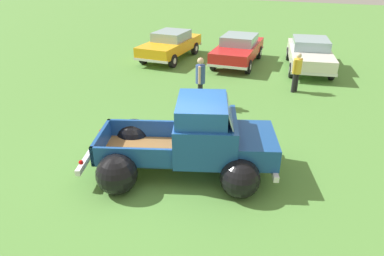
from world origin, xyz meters
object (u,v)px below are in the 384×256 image
at_px(spectator_0, 200,79).
at_px(vintage_pickup_truck, 195,144).
at_px(show_car_2, 310,53).
at_px(spectator_1, 297,70).
at_px(show_car_0, 171,44).
at_px(show_car_1, 238,49).

bearing_deg(spectator_0, vintage_pickup_truck, -82.79).
height_order(show_car_2, spectator_1, spectator_1).
bearing_deg(spectator_1, vintage_pickup_truck, -75.59).
relative_size(vintage_pickup_truck, show_car_0, 1.11).
relative_size(show_car_2, spectator_0, 2.77).
xyz_separation_m(show_car_0, spectator_1, (6.75, -2.83, 0.11)).
height_order(vintage_pickup_truck, show_car_1, vintage_pickup_truck).
bearing_deg(spectator_0, spectator_1, 30.91).
bearing_deg(show_car_1, vintage_pickup_truck, 6.97).
relative_size(vintage_pickup_truck, show_car_2, 1.01).
xyz_separation_m(vintage_pickup_truck, show_car_1, (-1.37, 9.91, 0.03)).
distance_m(vintage_pickup_truck, show_car_0, 10.80).
xyz_separation_m(show_car_1, spectator_1, (3.14, -3.15, 0.11)).
relative_size(show_car_0, spectator_0, 2.51).
relative_size(spectator_0, spectator_1, 1.13).
bearing_deg(spectator_0, show_car_2, 51.19).
distance_m(spectator_0, spectator_1, 4.11).
height_order(vintage_pickup_truck, show_car_2, vintage_pickup_truck).
height_order(vintage_pickup_truck, spectator_0, vintage_pickup_truck).
relative_size(vintage_pickup_truck, spectator_0, 2.79).
bearing_deg(show_car_2, vintage_pickup_truck, -20.21).
xyz_separation_m(spectator_0, spectator_1, (3.07, 2.73, -0.13)).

